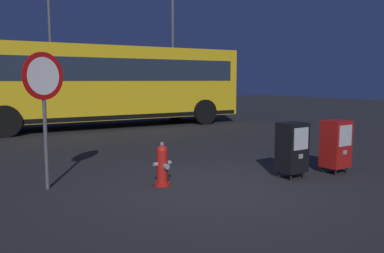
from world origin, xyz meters
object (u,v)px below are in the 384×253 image
Objects in this scene: stop_sign at (44,92)px; newspaper_box_primary at (292,147)px; street_light_near_left at (173,33)px; street_light_near_right at (50,28)px; newspaper_box_secondary at (336,144)px; fire_hydrant at (162,165)px; bus_near at (105,82)px.

newspaper_box_primary is at bearing -24.15° from stop_sign.
street_light_near_left is 0.99× the size of street_light_near_right.
stop_sign is at bearing 158.27° from newspaper_box_secondary.
street_light_near_right is (2.21, 14.44, 3.89)m from fire_hydrant.
street_light_near_right reaches higher than street_light_near_left.
newspaper_box_secondary is 15.98m from street_light_near_right.
street_light_near_left is 6.06m from street_light_near_right.
newspaper_box_primary is at bearing -88.24° from bus_near.
bus_near is at bearing -85.49° from street_light_near_right.
newspaper_box_secondary is 5.36m from stop_sign.
newspaper_box_secondary is 0.14× the size of street_light_near_right.
stop_sign is at bearing -114.28° from bus_near.
newspaper_box_primary reaches higher than fire_hydrant.
stop_sign is 9.03m from bus_near.
newspaper_box_primary is at bearing -113.22° from street_light_near_left.
street_light_near_right is (-0.01, 15.32, 3.67)m from newspaper_box_primary.
bus_near is 1.45× the size of street_light_near_right.
street_light_near_right is (-1.01, 15.52, 3.67)m from newspaper_box_secondary.
street_light_near_left is at bearing 38.46° from bus_near.
street_light_near_left reaches higher than bus_near.
street_light_near_right reaches higher than stop_sign.
bus_near reaches higher than newspaper_box_secondary.
street_light_near_left is at bearing 50.21° from stop_sign.
stop_sign reaches higher than newspaper_box_secondary.
bus_near is at bearing 61.41° from stop_sign.
newspaper_box_secondary is at bearing -21.73° from stop_sign.
stop_sign is (-1.67, 0.87, 1.25)m from fire_hydrant.
fire_hydrant is at bearing -98.69° from street_light_near_right.
bus_near is (-0.57, 9.88, 1.14)m from newspaper_box_secondary.
newspaper_box_primary and newspaper_box_secondary have the same top height.
newspaper_box_secondary is 0.46× the size of stop_sign.
newspaper_box_secondary is (1.00, -0.20, 0.00)m from newspaper_box_primary.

